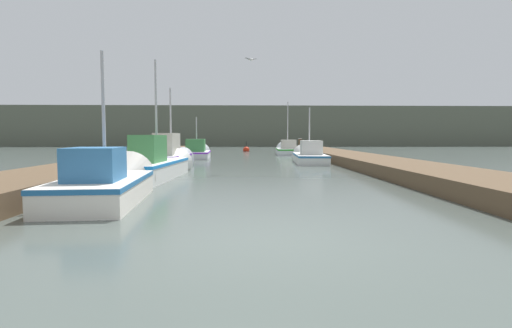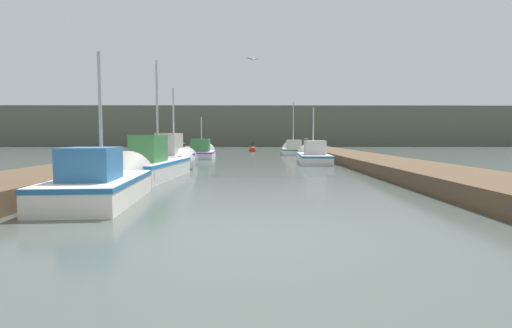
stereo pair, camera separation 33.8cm
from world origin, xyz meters
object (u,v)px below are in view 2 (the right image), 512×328
object	(u,v)px
fishing_boat_2	(174,157)
seagull_lead	(253,59)
fishing_boat_3	(312,156)
fishing_boat_1	(160,164)
fishing_boat_4	(202,152)
fishing_boat_0	(107,182)
channel_buoy	(252,150)
fishing_boat_5	(293,150)
mooring_piling_0	(183,150)
mooring_piling_1	(306,146)

from	to	relation	value
fishing_boat_2	seagull_lead	distance (m)	5.90
fishing_boat_3	fishing_boat_1	bearing A→B (deg)	-127.04
fishing_boat_4	fishing_boat_0	bearing A→B (deg)	-92.14
fishing_boat_1	channel_buoy	world-z (taller)	fishing_boat_1
fishing_boat_3	fishing_boat_4	bearing A→B (deg)	149.35
fishing_boat_5	mooring_piling_0	xyz separation A→B (m)	(-8.32, -5.11, 0.17)
mooring_piling_1	seagull_lead	xyz separation A→B (m)	(-4.81, -17.96, 4.31)
channel_buoy	fishing_boat_2	bearing A→B (deg)	-100.43
fishing_boat_1	fishing_boat_2	xyz separation A→B (m)	(-0.22, 3.85, 0.07)
fishing_boat_1	fishing_boat_4	bearing A→B (deg)	94.26
fishing_boat_5	fishing_boat_3	bearing A→B (deg)	-86.94
seagull_lead	fishing_boat_5	bearing A→B (deg)	52.58
fishing_boat_5	mooring_piling_1	xyz separation A→B (m)	(1.45, 2.58, 0.30)
fishing_boat_1	fishing_boat_5	bearing A→B (deg)	73.27
fishing_boat_0	fishing_boat_4	bearing A→B (deg)	85.74
mooring_piling_0	seagull_lead	bearing A→B (deg)	-64.21
fishing_boat_1	fishing_boat_3	size ratio (longest dim) A/B	1.06
fishing_boat_0	seagull_lead	size ratio (longest dim) A/B	9.09
mooring_piling_0	mooring_piling_1	xyz separation A→B (m)	(9.78, 7.69, 0.13)
seagull_lead	fishing_boat_2	bearing A→B (deg)	140.38
fishing_boat_3	mooring_piling_0	distance (m)	9.77
fishing_boat_1	fishing_boat_2	distance (m)	3.86
fishing_boat_2	mooring_piling_0	distance (m)	9.37
fishing_boat_4	fishing_boat_5	size ratio (longest dim) A/B	0.88
fishing_boat_0	mooring_piling_1	bearing A→B (deg)	67.95
fishing_boat_0	fishing_boat_1	distance (m)	5.27
fishing_boat_3	mooring_piling_1	xyz separation A→B (m)	(1.29, 12.53, 0.29)
fishing_boat_3	mooring_piling_0	size ratio (longest dim) A/B	5.71
mooring_piling_0	mooring_piling_1	distance (m)	12.44
fishing_boat_1	seagull_lead	distance (m)	6.41
fishing_boat_3	channel_buoy	distance (m)	16.25
mooring_piling_1	seagull_lead	distance (m)	19.09
mooring_piling_0	seagull_lead	world-z (taller)	seagull_lead
fishing_boat_1	fishing_boat_2	world-z (taller)	fishing_boat_1
fishing_boat_3	mooring_piling_1	world-z (taller)	fishing_boat_3
mooring_piling_0	mooring_piling_1	world-z (taller)	mooring_piling_1
fishing_boat_2	channel_buoy	xyz separation A→B (m)	(3.74, 20.31, -0.37)
fishing_boat_3	seagull_lead	distance (m)	7.94
fishing_boat_3	fishing_boat_4	size ratio (longest dim) A/B	1.24
fishing_boat_4	fishing_boat_5	world-z (taller)	fishing_boat_5
mooring_piling_0	seagull_lead	size ratio (longest dim) A/B	1.92
fishing_boat_0	fishing_boat_2	bearing A→B (deg)	86.52
seagull_lead	channel_buoy	bearing A→B (deg)	65.01
fishing_boat_4	channel_buoy	bearing A→B (deg)	70.17
fishing_boat_0	fishing_boat_3	world-z (taller)	fishing_boat_0
fishing_boat_2	seagull_lead	bearing A→B (deg)	-9.85
mooring_piling_1	channel_buoy	xyz separation A→B (m)	(-4.85, 3.33, -0.49)
mooring_piling_1	fishing_boat_0	bearing A→B (deg)	-108.04
fishing_boat_0	mooring_piling_0	distance (m)	18.46
fishing_boat_0	mooring_piling_1	xyz separation A→B (m)	(8.50, 26.10, 0.26)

